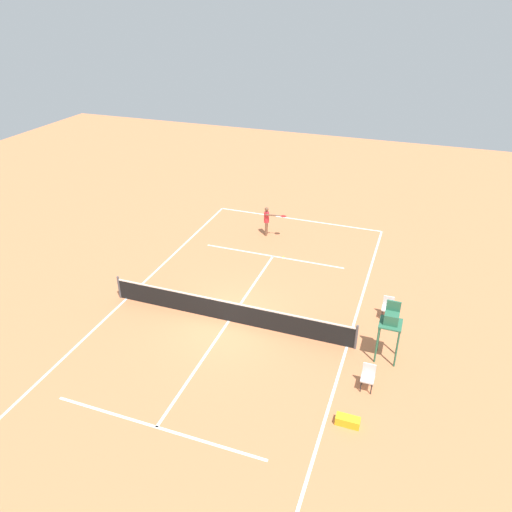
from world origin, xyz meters
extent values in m
plane|color=#D37A4C|center=(0.00, 0.00, 0.00)|extent=(60.00, 60.00, 0.00)
cube|color=white|center=(0.00, -10.73, 0.00)|extent=(9.79, 0.10, 0.01)
cube|color=white|center=(-4.89, 0.00, 0.00)|extent=(0.10, 21.46, 0.01)
cube|color=white|center=(4.89, 0.00, 0.00)|extent=(0.10, 21.46, 0.01)
cube|color=white|center=(0.00, -5.90, 0.00)|extent=(7.34, 0.10, 0.01)
cube|color=white|center=(0.00, 5.90, 0.00)|extent=(7.34, 0.10, 0.01)
cube|color=white|center=(0.00, 0.00, 0.00)|extent=(0.10, 11.80, 0.01)
cylinder|color=#4C4C51|center=(-5.19, 0.00, 0.54)|extent=(0.10, 0.10, 1.07)
cylinder|color=#4C4C51|center=(5.19, 0.00, 0.54)|extent=(0.10, 0.10, 1.07)
cube|color=black|center=(0.00, 0.00, 0.46)|extent=(10.39, 0.03, 0.91)
cube|color=white|center=(0.00, 0.00, 0.93)|extent=(10.39, 0.04, 0.06)
cylinder|color=brown|center=(1.12, -8.23, 0.39)|extent=(0.12, 0.12, 0.77)
cylinder|color=brown|center=(1.10, -8.03, 0.39)|extent=(0.12, 0.12, 0.77)
cylinder|color=red|center=(1.11, -8.13, 1.07)|extent=(0.28, 0.28, 0.60)
sphere|color=brown|center=(1.11, -8.13, 1.55)|extent=(0.22, 0.22, 0.22)
cylinder|color=brown|center=(1.13, -8.31, 1.11)|extent=(0.09, 0.09, 0.54)
cylinder|color=brown|center=(0.82, -7.98, 1.31)|extent=(0.54, 0.16, 0.09)
cylinder|color=black|center=(0.43, -8.03, 1.31)|extent=(0.26, 0.07, 0.04)
ellipsoid|color=red|center=(0.14, -8.07, 1.31)|extent=(0.35, 0.32, 0.04)
sphere|color=#CCE033|center=(-0.54, -5.95, 0.03)|extent=(0.07, 0.07, 0.07)
cylinder|color=#2D6B4C|center=(-6.69, 0.52, 0.78)|extent=(0.07, 0.07, 1.55)
cylinder|color=#2D6B4C|center=(-5.99, 0.52, 0.78)|extent=(0.07, 0.07, 1.55)
cylinder|color=#2D6B4C|center=(-6.69, -0.18, 0.78)|extent=(0.07, 0.07, 1.55)
cylinder|color=#2D6B4C|center=(-5.99, -0.18, 0.78)|extent=(0.07, 0.07, 1.55)
cube|color=#2D6B4C|center=(-6.34, 0.17, 1.58)|extent=(0.80, 0.80, 0.06)
cube|color=#2D6B4C|center=(-6.34, 0.17, 1.81)|extent=(0.50, 0.44, 0.40)
cube|color=#2D6B4C|center=(-6.34, -0.03, 2.16)|extent=(0.50, 0.06, 0.50)
cylinder|color=#262626|center=(-6.10, 2.21, 0.23)|extent=(0.04, 0.04, 0.45)
cylinder|color=#262626|center=(-5.74, 2.21, 0.23)|extent=(0.04, 0.04, 0.45)
cylinder|color=#262626|center=(-6.10, 1.85, 0.23)|extent=(0.04, 0.04, 0.45)
cylinder|color=#262626|center=(-5.74, 1.85, 0.23)|extent=(0.04, 0.04, 0.45)
cube|color=silver|center=(-5.92, 2.03, 0.48)|extent=(0.44, 0.44, 0.06)
cube|color=silver|center=(-5.92, 1.81, 0.73)|extent=(0.44, 0.04, 0.44)
cylinder|color=#262626|center=(-6.26, -2.21, 0.23)|extent=(0.04, 0.04, 0.45)
cylinder|color=#262626|center=(-5.91, -2.21, 0.23)|extent=(0.04, 0.04, 0.45)
cylinder|color=#262626|center=(-6.26, -2.56, 0.23)|extent=(0.04, 0.04, 0.45)
cylinder|color=#262626|center=(-5.91, -2.56, 0.23)|extent=(0.04, 0.04, 0.45)
cube|color=silver|center=(-6.08, -2.39, 0.48)|extent=(0.44, 0.44, 0.06)
cube|color=silver|center=(-6.08, -2.61, 0.73)|extent=(0.44, 0.04, 0.44)
cube|color=yellow|center=(-5.60, 3.78, 0.15)|extent=(0.76, 0.32, 0.30)
camera|label=1|loc=(-6.56, 14.97, 12.01)|focal=34.16mm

